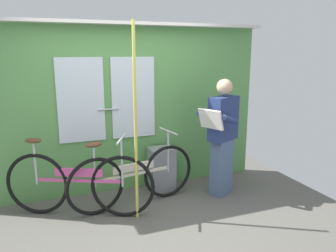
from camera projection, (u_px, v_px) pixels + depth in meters
ground_plane at (152, 234)px, 3.64m from camera, size 5.04×4.20×0.04m
train_door_wall at (122, 106)px, 4.55m from camera, size 4.04×0.28×2.30m
bicycle_near_door at (133, 177)px, 4.19m from camera, size 1.71×0.47×0.93m
bicycle_leaning_behind at (79, 184)px, 3.93m from camera, size 1.65×0.82×0.97m
passenger_reading_newspaper at (222, 135)px, 4.44m from camera, size 0.61×0.55×1.59m
trash_bin_by_wall at (161, 168)px, 4.72m from camera, size 0.35×0.28×0.61m
handrail_pole at (135, 125)px, 3.72m from camera, size 0.04×0.04×2.26m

